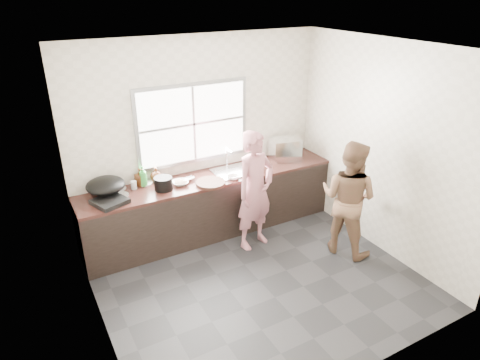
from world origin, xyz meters
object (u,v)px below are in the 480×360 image
person_side (348,198)px  plate_food (144,183)px  wok (106,185)px  bowl_mince (181,183)px  black_pot (163,183)px  glass_jar (134,185)px  bottle_brown_tall (140,178)px  dish_rack (285,149)px  bottle_brown_short (156,175)px  pot_lid_left (119,196)px  pot_lid_right (117,189)px  burner (110,201)px  bowl_crabs (253,169)px  bottle_green (143,176)px  woman (255,194)px  bowl_held (233,177)px  cutting_board (211,183)px

person_side → plate_food: person_side is taller
wok → bowl_mince: bearing=-8.1°
person_side → black_pot: 2.37m
glass_jar → wok: size_ratio=0.22×
bottle_brown_tall → glass_jar: 0.13m
person_side → bowl_mince: (-1.79, 1.24, 0.12)m
glass_jar → dish_rack: (2.27, -0.10, 0.11)m
plate_food → bottle_brown_tall: (-0.06, -0.02, 0.10)m
bottle_brown_short → pot_lid_left: 0.59m
black_pot → pot_lid_right: bearing=151.1°
burner → pot_lid_right: bearing=62.6°
bowl_crabs → bottle_green: bearing=170.4°
plate_food → pot_lid_right: (-0.36, 0.00, -0.00)m
glass_jar → pot_lid_left: size_ratio=0.44×
wok → plate_food: bearing=13.8°
plate_food → wok: (-0.52, -0.13, 0.14)m
black_pot → pot_lid_left: bearing=170.3°
plate_food → bottle_green: (-0.02, -0.06, 0.13)m
bottle_brown_short → dish_rack: bearing=-5.3°
plate_food → bowl_mince: bearing=-32.5°
woman → dish_rack: bearing=21.8°
woman → dish_rack: 1.11m
bowl_held → glass_jar: 1.31m
plate_food → wok: size_ratio=0.44×
glass_jar → wok: wok is taller
bottle_green → black_pot: bearing=-50.3°
bowl_held → wok: wok is taller
cutting_board → bowl_crabs: (0.72, 0.13, 0.01)m
cutting_board → burner: burner is taller
plate_food → bottle_brown_tall: bottle_brown_tall is taller
plate_food → wok: wok is taller
woman → glass_jar: 1.57m
cutting_board → pot_lid_right: cutting_board is taller
person_side → bottle_brown_tall: 2.69m
pot_lid_left → burner: bearing=-134.9°
black_pot → bottle_green: bearing=129.7°
bottle_brown_tall → pot_lid_right: size_ratio=0.96×
bottle_brown_tall → plate_food: bearing=22.0°
plate_food → pot_lid_right: size_ratio=0.95×
person_side → plate_food: bearing=31.9°
bottle_brown_short → dish_rack: 1.95m
dish_rack → pot_lid_right: 2.48m
dish_rack → bottle_brown_short: bearing=-173.3°
dish_rack → pot_lid_right: dish_rack is taller
black_pot → pot_lid_right: 0.60m
bowl_mince → dish_rack: (1.70, 0.08, 0.13)m
bowl_held → pot_lid_left: bearing=170.5°
glass_jar → burner: size_ratio=0.30×
bottle_brown_short → glass_jar: bottle_brown_short is taller
person_side → bowl_crabs: bearing=7.6°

